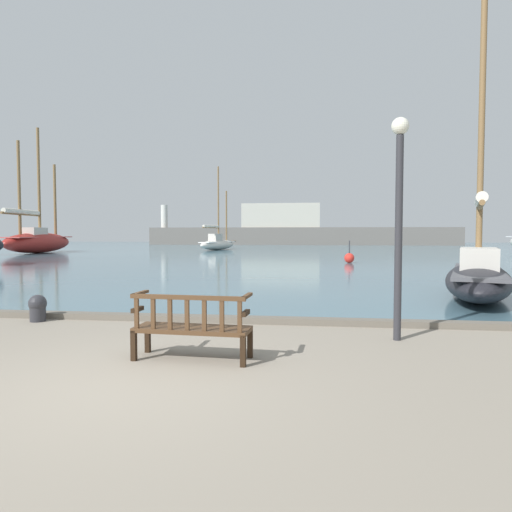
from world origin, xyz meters
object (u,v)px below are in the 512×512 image
object	(u,v)px
park_bench	(192,326)
sailboat_mid_port	(478,274)
sailboat_far_starboard	(38,240)
channel_buoy	(349,258)
lamp_post	(399,203)
sailboat_mid_starboard	(218,243)
mooring_bollard	(38,307)

from	to	relation	value
park_bench	sailboat_mid_port	size ratio (longest dim) A/B	0.20
sailboat_far_starboard	channel_buoy	world-z (taller)	sailboat_far_starboard
sailboat_far_starboard	lamp_post	xyz separation A→B (m)	(24.97, -28.78, 1.03)
sailboat_mid_starboard	mooring_bollard	size ratio (longest dim) A/B	15.99
sailboat_mid_starboard	mooring_bollard	distance (m)	37.53
sailboat_mid_starboard	sailboat_far_starboard	distance (m)	16.53
sailboat_mid_port	sailboat_far_starboard	distance (m)	36.75
park_bench	channel_buoy	bearing A→B (deg)	79.90
sailboat_mid_starboard	lamp_post	xyz separation A→B (m)	(11.24, -37.98, 1.44)
sailboat_mid_port	mooring_bollard	xyz separation A→B (m)	(-9.62, -4.03, -0.41)
sailboat_far_starboard	mooring_bollard	xyz separation A→B (m)	(18.19, -28.05, -0.91)
sailboat_mid_port	channel_buoy	distance (m)	13.95
sailboat_far_starboard	channel_buoy	size ratio (longest dim) A/B	8.49
park_bench	lamp_post	size ratio (longest dim) A/B	0.45
sailboat_far_starboard	lamp_post	bearing A→B (deg)	-49.05
lamp_post	channel_buoy	bearing A→B (deg)	88.25
sailboat_mid_port	lamp_post	bearing A→B (deg)	-120.86
mooring_bollard	channel_buoy	distance (m)	19.25
sailboat_mid_port	park_bench	bearing A→B (deg)	-132.77
mooring_bollard	lamp_post	bearing A→B (deg)	-6.07
sailboat_mid_starboard	park_bench	bearing A→B (deg)	-78.24
sailboat_far_starboard	lamp_post	size ratio (longest dim) A/B	2.98
mooring_bollard	park_bench	bearing A→B (deg)	-31.30
sailboat_mid_port	mooring_bollard	bearing A→B (deg)	-157.29
sailboat_mid_port	channel_buoy	size ratio (longest dim) A/B	6.49
channel_buoy	mooring_bollard	bearing A→B (deg)	-112.44
park_bench	lamp_post	xyz separation A→B (m)	(3.01, 1.57, 1.75)
sailboat_mid_port	sailboat_far_starboard	bearing A→B (deg)	139.17
park_bench	sailboat_mid_port	xyz separation A→B (m)	(5.85, 6.32, 0.22)
park_bench	sailboat_far_starboard	bearing A→B (deg)	125.89
park_bench	lamp_post	bearing A→B (deg)	27.58
park_bench	mooring_bollard	bearing A→B (deg)	148.70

